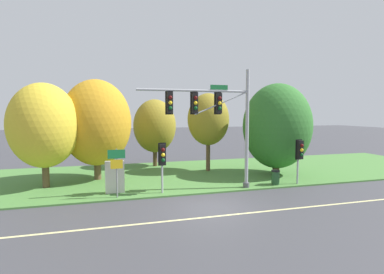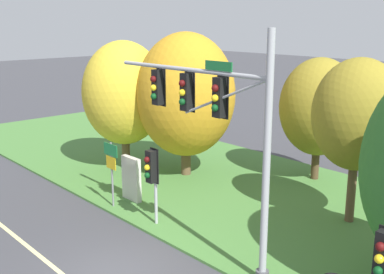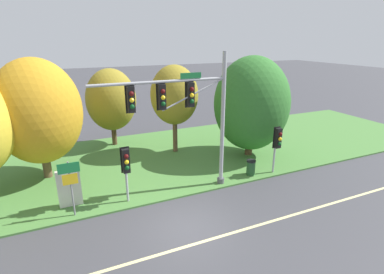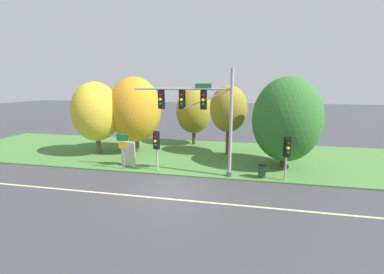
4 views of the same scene
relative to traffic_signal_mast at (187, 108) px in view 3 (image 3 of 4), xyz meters
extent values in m
plane|color=#3D3D42|center=(-1.27, -3.01, -4.73)|extent=(160.00, 160.00, 0.00)
cube|color=beige|center=(-1.27, -4.21, -4.73)|extent=(36.00, 0.16, 0.01)
cube|color=#477A38|center=(-1.27, 5.24, -4.68)|extent=(48.00, 11.50, 0.10)
cylinder|color=#9EA0A5|center=(2.09, 0.01, -0.95)|extent=(0.22, 0.22, 7.36)
cylinder|color=#4C4C51|center=(2.09, 0.01, -4.48)|extent=(0.40, 0.40, 0.30)
cylinder|color=#9EA0A5|center=(-1.31, 0.01, 1.38)|extent=(6.81, 0.14, 0.14)
cylinder|color=#9EA0A5|center=(0.39, 0.01, 0.68)|extent=(3.43, 0.08, 1.47)
cube|color=black|center=(0.19, 0.01, 0.65)|extent=(0.34, 0.28, 1.22)
cube|color=black|center=(0.19, 0.17, 0.65)|extent=(0.46, 0.04, 1.34)
sphere|color=#4C0C0C|center=(0.19, -0.17, 0.95)|extent=(0.22, 0.22, 0.22)
sphere|color=yellow|center=(0.19, -0.17, 0.65)|extent=(0.22, 0.22, 0.22)
sphere|color=#0C4219|center=(0.19, -0.17, 0.35)|extent=(0.22, 0.22, 0.22)
cube|color=black|center=(-1.31, 0.01, 0.65)|extent=(0.34, 0.28, 1.22)
cube|color=black|center=(-1.31, 0.17, 0.65)|extent=(0.46, 0.04, 1.34)
sphere|color=#4C0C0C|center=(-1.31, -0.17, 0.95)|extent=(0.22, 0.22, 0.22)
sphere|color=yellow|center=(-1.31, -0.17, 0.65)|extent=(0.22, 0.22, 0.22)
sphere|color=#0C4219|center=(-1.31, -0.17, 0.35)|extent=(0.22, 0.22, 0.22)
cube|color=black|center=(-2.82, 0.01, 0.65)|extent=(0.34, 0.28, 1.22)
cube|color=black|center=(-2.82, 0.17, 0.65)|extent=(0.46, 0.04, 1.34)
sphere|color=#4C0C0C|center=(-2.82, -0.17, 0.95)|extent=(0.22, 0.22, 0.22)
sphere|color=yellow|center=(-2.82, -0.17, 0.65)|extent=(0.22, 0.22, 0.22)
sphere|color=#0C4219|center=(-2.82, -0.17, 0.35)|extent=(0.22, 0.22, 0.22)
cube|color=#196B33|center=(0.19, -0.04, 1.60)|extent=(1.10, 0.04, 0.28)
cylinder|color=#9EA0A5|center=(5.78, -0.06, -3.20)|extent=(0.12, 0.12, 2.86)
cube|color=black|center=(5.78, -0.26, -2.33)|extent=(0.34, 0.28, 1.22)
cube|color=black|center=(5.78, -0.10, -2.33)|extent=(0.46, 0.04, 1.34)
sphere|color=#4C0C0C|center=(5.78, -0.44, -2.03)|extent=(0.22, 0.22, 0.22)
sphere|color=yellow|center=(5.78, -0.44, -2.33)|extent=(0.22, 0.22, 0.22)
sphere|color=#0C4219|center=(5.78, -0.44, -2.63)|extent=(0.22, 0.22, 0.22)
cylinder|color=#9EA0A5|center=(-3.26, 0.18, -3.20)|extent=(0.12, 0.12, 2.87)
cube|color=black|center=(-3.26, -0.02, -2.33)|extent=(0.34, 0.28, 1.22)
cube|color=black|center=(-3.26, 0.14, -2.33)|extent=(0.46, 0.04, 1.34)
sphere|color=#4C0C0C|center=(-3.26, -0.20, -2.03)|extent=(0.22, 0.22, 0.22)
sphere|color=yellow|center=(-3.26, -0.20, -2.33)|extent=(0.22, 0.22, 0.22)
sphere|color=#0C4219|center=(-3.26, -0.20, -2.63)|extent=(0.22, 0.22, 0.22)
cylinder|color=slate|center=(-5.85, -0.07, -3.27)|extent=(0.08, 0.08, 2.73)
cube|color=#197238|center=(-5.85, -0.10, -2.19)|extent=(0.95, 0.03, 0.49)
cube|color=gold|center=(-5.85, -0.10, -2.75)|extent=(0.66, 0.03, 0.51)
cylinder|color=brown|center=(-7.02, 5.01, -3.29)|extent=(0.48, 0.48, 2.70)
ellipsoid|color=#C68C1E|center=(-7.02, 5.01, -0.61)|extent=(4.81, 4.81, 6.01)
cylinder|color=#4C3823|center=(-2.27, 9.19, -3.37)|extent=(0.37, 0.37, 2.53)
ellipsoid|color=olive|center=(-2.27, 9.19, -1.08)|extent=(3.72, 3.72, 4.65)
cylinder|color=brown|center=(1.55, 5.85, -3.00)|extent=(0.33, 0.33, 3.26)
ellipsoid|color=olive|center=(1.55, 5.85, -0.45)|extent=(3.34, 3.34, 4.18)
cylinder|color=#4C3823|center=(6.11, 3.09, -3.49)|extent=(0.51, 0.51, 2.29)
ellipsoid|color=#2D6B28|center=(6.11, 3.09, -0.93)|extent=(5.14, 5.14, 6.43)
cube|color=beige|center=(-5.94, 0.94, -3.68)|extent=(1.10, 0.24, 1.90)
cube|color=#4C4C51|center=(-6.34, 0.94, -4.58)|extent=(0.10, 0.20, 0.10)
cube|color=#4C4C51|center=(-5.54, 0.94, -4.58)|extent=(0.10, 0.20, 0.10)
cylinder|color=#234C28|center=(4.31, 0.22, -4.21)|extent=(0.52, 0.52, 0.85)
cylinder|color=black|center=(4.31, 0.22, -3.74)|extent=(0.56, 0.56, 0.08)
camera|label=1|loc=(-6.33, -16.96, 0.10)|focal=28.00mm
camera|label=2|loc=(10.28, -10.24, 2.95)|focal=45.00mm
camera|label=3|loc=(-5.83, -13.56, 3.36)|focal=28.00mm
camera|label=4|loc=(2.95, -17.28, 1.65)|focal=24.00mm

